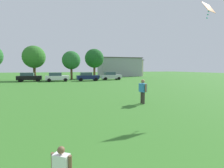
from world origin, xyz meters
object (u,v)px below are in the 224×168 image
Objects in this scene: parked_car_navy_2 at (87,77)px; tree_left at (34,57)px; tree_far_right at (94,58)px; parked_car_silver_3 at (111,76)px; tree_right at (71,60)px; parked_car_black_0 at (29,77)px; parked_car_white_1 at (57,77)px; child_kite_flyer at (61,166)px; kite at (209,9)px; adult_bystander at (143,89)px.

tree_left is (-10.11, 4.41, 3.90)m from parked_car_navy_2.
tree_left is 0.98× the size of tree_far_right.
parked_car_navy_2 is 5.51m from parked_car_silver_3.
parked_car_navy_2 is 0.69× the size of tree_right.
tree_right is at bearing 25.14° from parked_car_black_0.
parked_car_black_0 is at bearing -154.86° from tree_right.
parked_car_navy_2 is at bearing -62.95° from tree_right.
parked_car_white_1 is (4.99, -1.10, 0.00)m from parked_car_black_0.
parked_car_silver_3 is (16.07, 0.14, 0.00)m from parked_car_black_0.
tree_far_right is (13.20, 3.75, 0.09)m from tree_left.
child_kite_flyer is 0.23× the size of parked_car_white_1.
parked_car_silver_3 is at bearing -71.57° from tree_far_right.
parked_car_silver_3 is at bearing 87.48° from kite.
kite is at bearing -80.73° from parked_car_navy_2.
parked_car_silver_3 is 8.05m from tree_far_right.
tree_left is at bearing 136.41° from parked_car_white_1.
tree_left reaches higher than parked_car_silver_3.
parked_car_navy_2 is 11.70m from tree_left.
tree_right is at bearing 102.54° from kite.
tree_right is (8.12, 3.81, 3.36)m from parked_car_black_0.
child_kite_flyer is 31.92m from parked_car_white_1.
tree_left reaches higher than parked_car_black_0.
parked_car_black_0 is 0.69× the size of tree_right.
kite is (9.86, 6.39, 5.96)m from child_kite_flyer.
adult_bystander is 0.28× the size of tree_right.
tree_left is (-4.37, 36.04, 4.17)m from child_kite_flyer.
adult_bystander is at bearing -89.82° from parked_car_navy_2.
parked_car_black_0 is 10.86m from parked_car_navy_2.
child_kite_flyer is 9.82m from adult_bystander.
parked_car_black_0 is at bearing -179.50° from parked_car_silver_3.
child_kite_flyer is 0.23× the size of parked_car_black_0.
parked_car_black_0 and parked_car_silver_3 have the same top height.
tree_right reaches higher than parked_car_white_1.
tree_right is at bearing 57.55° from parked_car_white_1.
adult_bystander is 23.73m from parked_car_navy_2.
parked_car_black_0 is 15.93m from tree_far_right.
kite reaches higher than tree_right.
child_kite_flyer is at bearing -100.29° from parked_car_navy_2.
parked_car_black_0 and parked_car_navy_2 have the same top height.
child_kite_flyer is at bearing -81.35° from parked_car_black_0.
parked_car_white_1 is 0.60× the size of tree_far_right.
adult_bystander is 7.01m from kite.
kite is at bearing -64.36° from tree_left.
parked_car_navy_2 is (-0.07, 23.73, -0.17)m from adult_bystander.
parked_car_navy_2 is 9.59m from tree_far_right.
tree_left is at bearing 77.73° from parked_car_black_0.
tree_left reaches higher than kite.
kite is at bearing -119.70° from adult_bystander.
adult_bystander is (5.82, 7.90, 0.44)m from child_kite_flyer.
kite reaches higher than child_kite_flyer.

